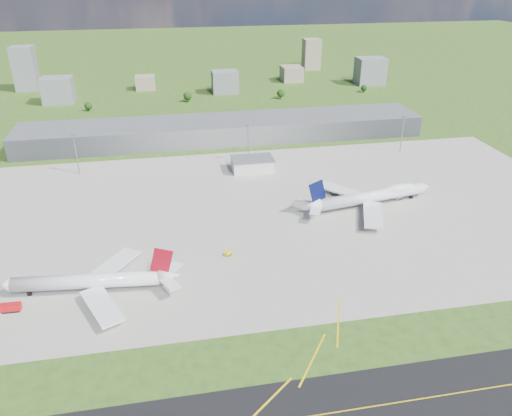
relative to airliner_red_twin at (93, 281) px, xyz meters
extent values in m
plane|color=#2C5019|center=(77.76, 167.96, -5.32)|extent=(1400.00, 1400.00, 0.00)
cube|color=#9C9B8E|center=(87.76, 57.96, -5.28)|extent=(360.00, 190.00, 0.08)
cube|color=slate|center=(77.76, 182.96, 2.18)|extent=(300.00, 42.00, 15.00)
cube|color=silver|center=(87.76, 117.96, -1.32)|extent=(26.00, 16.00, 8.00)
cylinder|color=gray|center=(-22.24, 132.96, 7.18)|extent=(0.70, 0.70, 25.00)
cube|color=gray|center=(-22.24, 132.96, 19.98)|extent=(3.50, 2.00, 1.20)
cylinder|color=gray|center=(87.76, 132.96, 7.18)|extent=(0.70, 0.70, 25.00)
cube|color=gray|center=(87.76, 132.96, 19.98)|extent=(3.50, 2.00, 1.20)
cylinder|color=gray|center=(197.76, 132.96, 7.18)|extent=(0.70, 0.70, 25.00)
cube|color=gray|center=(197.76, 132.96, 19.98)|extent=(3.50, 2.00, 1.20)
cylinder|color=white|center=(-2.76, 0.28, 0.30)|extent=(59.66, 11.99, 6.14)
cone|color=white|center=(-34.83, 3.47, 0.30)|extent=(5.70, 6.62, 6.14)
cone|color=white|center=(30.83, -3.07, 1.12)|extent=(8.75, 6.92, 6.14)
cube|color=maroon|center=(-4.80, 0.48, -1.60)|extent=(48.67, 7.33, 1.33)
cube|color=white|center=(4.45, -15.10, -1.54)|extent=(19.34, 28.03, 0.92)
cube|color=white|center=(7.34, 13.93, -1.54)|extent=(23.00, 26.98, 0.92)
cube|color=#9D0819|center=(28.29, -2.82, 8.49)|extent=(10.19, 1.52, 12.36)
cylinder|color=#38383D|center=(2.34, -11.03, -3.48)|extent=(5.92, 3.82, 3.27)
cylinder|color=#38383D|center=(4.47, 10.35, -3.48)|extent=(5.92, 3.82, 3.27)
cube|color=black|center=(2.89, -4.91, -4.05)|extent=(1.75, 1.38, 2.56)
cube|color=black|center=(3.80, 4.25, -4.05)|extent=(1.75, 1.38, 2.56)
cube|color=black|center=(-26.18, 2.61, -4.05)|extent=(1.75, 1.38, 2.56)
cylinder|color=white|center=(143.89, 54.70, 0.50)|extent=(65.78, 17.58, 6.56)
cone|color=white|center=(178.83, 60.71, 0.50)|extent=(6.33, 7.36, 6.56)
cone|color=white|center=(107.38, 48.43, 1.34)|extent=(9.46, 7.90, 6.56)
cube|color=navy|center=(145.97, 55.06, -1.54)|extent=(53.48, 11.77, 1.38)
ellipsoid|color=white|center=(160.70, 57.59, 2.46)|extent=(21.80, 10.02, 5.91)
cube|color=white|center=(131.80, 68.93, -1.41)|extent=(26.20, 28.79, 0.95)
cube|color=white|center=(137.25, 37.26, -1.41)|extent=(19.15, 31.00, 0.95)
cube|color=#080E3E|center=(109.99, 48.87, 9.07)|extent=(10.48, 2.31, 12.79)
cylinder|color=#38383D|center=(136.85, 63.16, -3.42)|extent=(6.31, 4.32, 3.39)
cylinder|color=#38383D|center=(129.04, 72.55, -3.42)|extent=(6.31, 4.32, 3.39)
cylinder|color=#38383D|center=(140.08, 44.38, -3.42)|extent=(6.31, 4.32, 3.39)
cylinder|color=#38383D|center=(135.85, 32.92, -3.42)|extent=(6.31, 4.32, 3.39)
cube|color=black|center=(136.82, 58.32, -4.00)|extent=(1.88, 1.54, 2.65)
cube|color=black|center=(138.44, 48.93, -4.00)|extent=(1.88, 1.54, 2.65)
cube|color=black|center=(169.96, 59.18, -4.00)|extent=(1.88, 1.54, 2.65)
cube|color=red|center=(-30.96, -6.90, -3.37)|extent=(7.69, 3.05, 3.05)
cube|color=black|center=(-30.96, -6.90, -4.89)|extent=(6.55, 3.16, 0.70)
cube|color=yellow|center=(58.25, 18.20, -4.15)|extent=(4.08, 4.19, 1.49)
cube|color=black|center=(58.25, 18.20, -4.89)|extent=(3.79, 3.85, 0.70)
cube|color=silver|center=(138.38, 61.63, -3.64)|extent=(4.48, 6.23, 2.51)
cube|color=black|center=(138.38, 61.63, -4.89)|extent=(4.27, 5.48, 0.70)
cube|color=silver|center=(162.58, 59.61, -3.79)|extent=(5.45, 3.86, 2.20)
cube|color=black|center=(162.58, 59.61, -4.89)|extent=(4.79, 3.71, 0.70)
cube|color=slate|center=(-62.24, 317.96, 6.68)|extent=(28.00, 22.00, 24.00)
cube|color=gray|center=(17.76, 357.96, 1.68)|extent=(20.00, 18.00, 14.00)
cube|color=slate|center=(97.76, 327.96, 5.68)|extent=(26.00, 20.00, 22.00)
cube|color=gray|center=(177.76, 367.96, 2.68)|extent=(22.00, 24.00, 16.00)
cube|color=slate|center=(257.76, 337.96, 8.68)|extent=(30.00, 22.00, 28.00)
cube|color=slate|center=(-102.24, 377.96, 16.68)|extent=(22.00, 20.00, 44.00)
cube|color=gray|center=(217.76, 427.96, 12.68)|extent=(20.00, 18.00, 36.00)
cylinder|color=#382314|center=(-32.24, 282.96, -3.82)|extent=(0.70, 0.70, 3.00)
sphere|color=black|center=(-32.24, 282.96, -0.45)|extent=(6.75, 6.75, 6.75)
cylinder|color=#382314|center=(57.76, 297.96, -3.52)|extent=(0.70, 0.70, 3.60)
sphere|color=black|center=(57.76, 297.96, 0.53)|extent=(8.10, 8.10, 8.10)
cylinder|color=#382314|center=(147.76, 292.96, -3.62)|extent=(0.70, 0.70, 3.40)
sphere|color=black|center=(147.76, 292.96, 0.20)|extent=(7.65, 7.65, 7.65)
cylinder|color=#382314|center=(237.76, 302.96, -3.92)|extent=(0.70, 0.70, 2.80)
sphere|color=black|center=(237.76, 302.96, -0.77)|extent=(6.30, 6.30, 6.30)
camera|label=1|loc=(34.31, -178.36, 118.95)|focal=35.00mm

